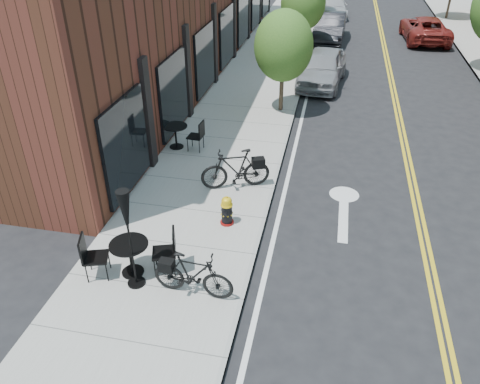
# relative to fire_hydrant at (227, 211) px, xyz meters

# --- Properties ---
(ground) EXTENTS (120.00, 120.00, 0.00)m
(ground) POSITION_rel_fire_hydrant_xyz_m (0.96, -1.09, -0.50)
(ground) COLOR black
(ground) RESTS_ON ground
(sidewalk_near) EXTENTS (4.00, 70.00, 0.12)m
(sidewalk_near) POSITION_rel_fire_hydrant_xyz_m (-1.04, 8.91, -0.44)
(sidewalk_near) COLOR #9E9B93
(sidewalk_near) RESTS_ON ground
(tree_near_a) EXTENTS (2.20, 2.20, 3.81)m
(tree_near_a) POSITION_rel_fire_hydrant_xyz_m (0.36, 7.91, 2.10)
(tree_near_a) COLOR #382B1E
(tree_near_a) RESTS_ON sidewalk_near
(tree_near_b) EXTENTS (2.30, 2.30, 3.98)m
(tree_near_b) POSITION_rel_fire_hydrant_xyz_m (0.36, 15.91, 2.21)
(tree_near_b) COLOR #382B1E
(tree_near_b) RESTS_ON sidewalk_near
(fire_hydrant) EXTENTS (0.46, 0.46, 0.81)m
(fire_hydrant) POSITION_rel_fire_hydrant_xyz_m (0.00, 0.00, 0.00)
(fire_hydrant) COLOR maroon
(fire_hydrant) RESTS_ON sidewalk_near
(bicycle_left) EXTENTS (2.06, 1.24, 1.20)m
(bicycle_left) POSITION_rel_fire_hydrant_xyz_m (-0.16, 1.78, 0.21)
(bicycle_left) COLOR black
(bicycle_left) RESTS_ON sidewalk_near
(bicycle_right) EXTENTS (1.77, 0.60, 1.05)m
(bicycle_right) POSITION_rel_fire_hydrant_xyz_m (-0.11, -2.62, 0.14)
(bicycle_right) COLOR black
(bicycle_right) RESTS_ON sidewalk_near
(bistro_set_b) EXTENTS (2.02, 1.09, 1.06)m
(bistro_set_b) POSITION_rel_fire_hydrant_xyz_m (-1.64, -2.27, 0.15)
(bistro_set_b) COLOR black
(bistro_set_b) RESTS_ON sidewalk_near
(bistro_set_c) EXTENTS (1.90, 0.87, 1.02)m
(bistro_set_c) POSITION_rel_fire_hydrant_xyz_m (-2.64, 3.90, 0.13)
(bistro_set_c) COLOR black
(bistro_set_c) RESTS_ON sidewalk_near
(patio_umbrella) EXTENTS (0.38, 0.38, 2.38)m
(patio_umbrella) POSITION_rel_fire_hydrant_xyz_m (-1.43, -2.58, 1.32)
(patio_umbrella) COLOR black
(patio_umbrella) RESTS_ON sidewalk_near
(parked_car_a) EXTENTS (2.29, 4.71, 1.55)m
(parked_car_a) POSITION_rel_fire_hydrant_xyz_m (1.76, 11.60, 0.27)
(parked_car_a) COLOR gray
(parked_car_a) RESTS_ON ground
(parked_car_b) EXTENTS (1.82, 4.79, 1.56)m
(parked_car_b) POSITION_rel_fire_hydrant_xyz_m (1.76, 19.47, 0.28)
(parked_car_b) COLOR black
(parked_car_b) RESTS_ON ground
(parked_car_c) EXTENTS (2.10, 4.63, 1.31)m
(parked_car_c) POSITION_rel_fire_hydrant_xyz_m (1.76, 26.38, 0.15)
(parked_car_c) COLOR #B2B2B7
(parked_car_c) RESTS_ON ground
(parked_car_far) EXTENTS (2.63, 5.23, 1.42)m
(parked_car_far) POSITION_rel_fire_hydrant_xyz_m (7.26, 20.55, 0.20)
(parked_car_far) COLOR maroon
(parked_car_far) RESTS_ON ground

